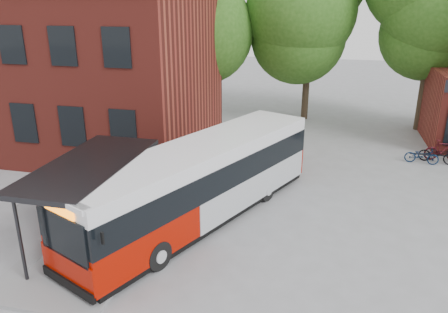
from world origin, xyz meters
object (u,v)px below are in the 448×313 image
(bus_shelter, at_px, (93,204))
(bicycle_1, at_px, (443,150))
(bicycle_0, at_px, (422,156))
(bicycle_2, at_px, (437,154))
(city_bus, at_px, (201,183))

(bus_shelter, height_order, bicycle_1, bus_shelter)
(bus_shelter, bearing_deg, bicycle_0, 42.24)
(bicycle_0, relative_size, bicycle_2, 0.91)
(bicycle_2, bearing_deg, bus_shelter, 149.63)
(city_bus, distance_m, bicycle_1, 13.27)
(bicycle_0, relative_size, bicycle_1, 0.88)
(bus_shelter, xyz_separation_m, bicycle_2, (12.42, 10.87, -1.00))
(bicycle_2, bearing_deg, bicycle_1, -18.45)
(city_bus, bearing_deg, bicycle_1, 65.30)
(city_bus, height_order, bicycle_2, city_bus)
(bus_shelter, distance_m, bicycle_0, 15.79)
(city_bus, height_order, bicycle_1, city_bus)
(bus_shelter, distance_m, city_bus, 3.79)
(city_bus, bearing_deg, bicycle_2, 64.80)
(bicycle_0, distance_m, bicycle_1, 1.30)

